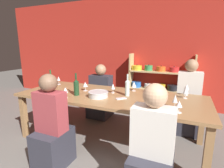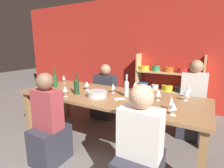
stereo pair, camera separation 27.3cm
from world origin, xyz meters
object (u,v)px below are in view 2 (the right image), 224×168
(wine_glass_white_a, at_px, (171,101))
(wine_glass_red_b, at_px, (189,89))
(wine_glass_red_a, at_px, (135,85))
(wine_glass_white_e, at_px, (47,86))
(wine_glass_empty_b, at_px, (150,88))
(person_far_b, at_px, (192,109))
(wine_glass_white_d, at_px, (158,93))
(person_far_a, at_px, (106,97))
(person_near_b, at_px, (49,130))
(cell_phone, at_px, (119,99))
(wine_bottle_dark, at_px, (126,88))
(wine_bottle_amber, at_px, (76,86))
(person_near_a, at_px, (139,161))
(dining_table, at_px, (109,99))
(wine_glass_empty_a, at_px, (87,84))
(wine_glass_white_b, at_px, (64,78))
(wine_bottle_green, at_px, (55,80))
(wine_glass_red_c, at_px, (174,107))
(wine_glass_empty_c, at_px, (187,92))
(mixing_bowl, at_px, (97,94))
(wine_glass_white_c, at_px, (113,87))
(shelf_unit, at_px, (167,88))
(wine_glass_red_d, at_px, (65,89))

(wine_glass_white_a, distance_m, wine_glass_red_b, 0.66)
(wine_glass_red_a, height_order, wine_glass_white_e, wine_glass_red_a)
(wine_glass_empty_b, height_order, person_far_b, person_far_b)
(wine_glass_white_d, relative_size, person_far_a, 0.14)
(wine_glass_white_d, bearing_deg, person_near_b, -140.98)
(wine_glass_empty_b, height_order, person_near_b, person_near_b)
(wine_glass_red_b, relative_size, cell_phone, 1.12)
(wine_bottle_dark, distance_m, wine_bottle_amber, 0.77)
(wine_bottle_dark, height_order, wine_glass_white_e, wine_bottle_dark)
(wine_glass_white_d, height_order, person_near_a, person_near_a)
(dining_table, relative_size, wine_glass_empty_b, 19.18)
(wine_glass_empty_a, height_order, person_far_a, person_far_a)
(wine_glass_white_b, distance_m, wine_glass_empty_a, 0.77)
(wine_bottle_green, xyz_separation_m, wine_glass_empty_b, (1.63, 0.38, -0.03))
(wine_bottle_amber, xyz_separation_m, wine_glass_white_e, (-0.45, -0.17, -0.02))
(wine_glass_white_d, bearing_deg, person_near_a, -84.41)
(dining_table, distance_m, wine_glass_red_c, 1.08)
(wine_glass_red_b, bearing_deg, wine_glass_empty_a, -166.46)
(wine_glass_empty_c, height_order, person_near_b, person_near_b)
(dining_table, bearing_deg, person_far_a, 124.23)
(mixing_bowl, bearing_deg, wine_glass_white_d, 17.38)
(wine_glass_empty_b, relative_size, cell_phone, 0.95)
(wine_bottle_amber, bearing_deg, wine_glass_white_b, 146.57)
(wine_glass_white_c, xyz_separation_m, person_near_a, (0.82, -0.97, -0.42))
(wine_glass_empty_b, bearing_deg, wine_bottle_dark, -133.53)
(wine_glass_empty_b, distance_m, wine_glass_empty_c, 0.54)
(person_near_a, bearing_deg, wine_glass_red_c, 68.86)
(mixing_bowl, relative_size, person_far_b, 0.23)
(wine_glass_white_b, relative_size, wine_glass_empty_b, 1.06)
(shelf_unit, height_order, wine_glass_empty_b, shelf_unit)
(wine_glass_white_a, bearing_deg, person_near_a, -102.28)
(wine_glass_white_c, height_order, wine_glass_white_e, wine_glass_white_e)
(wine_bottle_amber, distance_m, wine_glass_red_c, 1.47)
(wine_glass_empty_c, bearing_deg, wine_glass_empty_a, -172.65)
(wine_bottle_amber, height_order, wine_glass_white_b, wine_bottle_amber)
(shelf_unit, height_order, wine_glass_red_b, shelf_unit)
(wine_glass_red_b, relative_size, person_far_b, 0.14)
(wine_glass_empty_a, relative_size, person_near_b, 0.13)
(wine_bottle_dark, xyz_separation_m, wine_glass_red_d, (-0.78, -0.45, -0.02))
(shelf_unit, height_order, wine_glass_empty_c, shelf_unit)
(mixing_bowl, relative_size, person_near_a, 0.25)
(wine_glass_white_b, height_order, person_near_a, person_near_a)
(wine_glass_red_b, distance_m, wine_glass_empty_c, 0.17)
(wine_glass_red_c, bearing_deg, mixing_bowl, 170.82)
(wine_glass_red_b, bearing_deg, wine_glass_empty_c, -92.00)
(wine_bottle_amber, relative_size, person_near_b, 0.29)
(wine_glass_white_b, bearing_deg, person_far_a, 43.60)
(person_near_b, bearing_deg, wine_glass_white_e, 138.24)
(person_near_a, bearing_deg, person_near_b, 179.40)
(wine_bottle_dark, distance_m, wine_glass_empty_a, 0.74)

